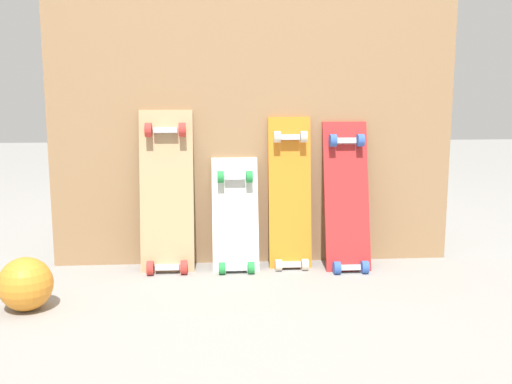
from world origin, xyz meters
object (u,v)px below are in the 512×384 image
Objects in this scene: skateboard_white at (235,222)px; skateboard_orange at (290,201)px; skateboard_red at (347,204)px; rubber_ball at (26,284)px; skateboard_natural at (167,199)px.

skateboard_white is 0.26m from skateboard_orange.
skateboard_red is (0.25, -0.04, -0.01)m from skateboard_orange.
skateboard_orange is 3.77× the size of rubber_ball.
skateboard_orange is 0.25m from skateboard_red.
skateboard_white is (0.30, -0.01, -0.11)m from skateboard_natural.
rubber_ball is (-1.02, -0.48, -0.20)m from skateboard_orange.
skateboard_natural reaches higher than rubber_ball.
skateboard_orange is at bearing 171.06° from skateboard_red.
skateboard_red is (0.49, -0.02, 0.08)m from skateboard_white.
skateboard_natural is at bearing -178.86° from skateboard_orange.
skateboard_natural is 0.70m from rubber_ball.
rubber_ball is (-0.48, -0.47, -0.22)m from skateboard_natural.
skateboard_natural reaches higher than skateboard_orange.
skateboard_natural is 1.07× the size of skateboard_red.
skateboard_natural is 1.04× the size of skateboard_orange.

